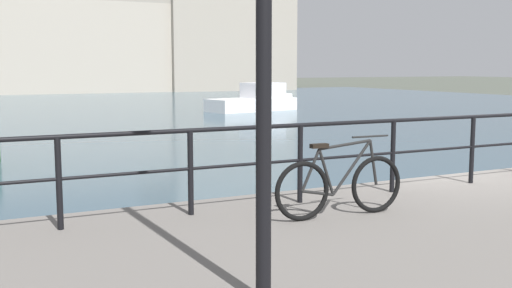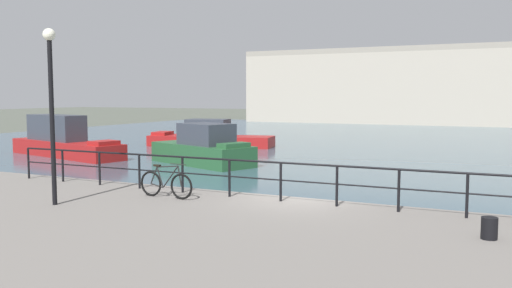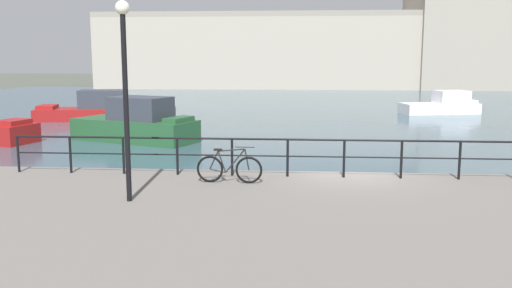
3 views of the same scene
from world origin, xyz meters
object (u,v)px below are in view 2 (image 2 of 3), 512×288
Objects in this scene: moored_white_yacht at (209,137)px; mooring_bollard at (489,228)px; moored_cabin_cruiser at (203,149)px; quay_lamp_post at (51,93)px; moored_green_narrowboat at (63,141)px; parked_bicycle at (166,184)px.

moored_white_yacht reaches higher than mooring_bollard.
moored_cabin_cruiser reaches higher than moored_white_yacht.
moored_cabin_cruiser is at bearing 105.96° from quay_lamp_post.
moored_white_yacht is at bearing 76.75° from moored_green_narrowboat.
moored_white_yacht is at bearing 119.77° from parked_bicycle.
moored_green_narrowboat is 9.93m from moored_cabin_cruiser.
quay_lamp_post is at bearing -133.32° from parked_bicycle.
mooring_bollard is at bearing -3.48° from parked_bicycle.
mooring_bollard is (14.60, -13.50, 0.25)m from moored_cabin_cruiser.
moored_green_narrowboat is 21.96× the size of mooring_bollard.
moored_white_yacht is 5.35× the size of parked_bicycle.
mooring_bollard is (8.31, -0.87, -0.17)m from parked_bicycle.
parked_bicycle is at bearing 44.16° from quay_lamp_post.
moored_cabin_cruiser is at bearing 107.35° from moored_white_yacht.
moored_green_narrowboat is at bearing 51.13° from moored_white_yacht.
moored_white_yacht is 1.39× the size of moored_cabin_cruiser.
moored_cabin_cruiser is 3.85× the size of parked_bicycle.
moored_green_narrowboat is at bearing 145.02° from parked_bicycle.
mooring_bollard is 10.81m from quay_lamp_post.
moored_white_yacht is 10.44m from moored_cabin_cruiser.
moored_green_narrowboat is (-4.97, -9.39, 0.27)m from moored_white_yacht.
quay_lamp_post is at bearing -31.06° from moored_green_narrowboat.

